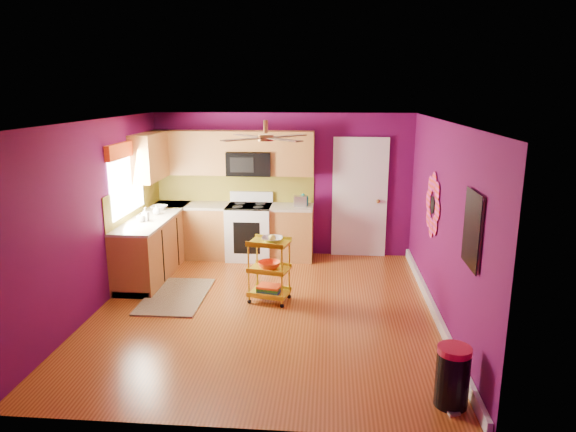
{
  "coord_description": "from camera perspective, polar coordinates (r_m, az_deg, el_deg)",
  "views": [
    {
      "loc": [
        0.83,
        -6.35,
        2.87
      ],
      "look_at": [
        0.27,
        0.4,
        1.2
      ],
      "focal_mm": 32.0,
      "sensor_mm": 36.0,
      "label": 1
    }
  ],
  "objects": [
    {
      "name": "room_envelope",
      "position": [
        6.52,
        -2.41,
        2.86
      ],
      "size": [
        4.54,
        5.04,
        2.52
      ],
      "color": "#550945",
      "rests_on": "ground"
    },
    {
      "name": "soap_bottle_b",
      "position": [
        8.42,
        -14.41,
        0.67
      ],
      "size": [
        0.12,
        0.12,
        0.16
      ],
      "primitive_type": "imported",
      "color": "white",
      "rests_on": "lower_cabinets"
    },
    {
      "name": "toaster",
      "position": [
        8.77,
        1.38,
        1.69
      ],
      "size": [
        0.22,
        0.15,
        0.18
      ],
      "primitive_type": "cube",
      "color": "beige",
      "rests_on": "lower_cabinets"
    },
    {
      "name": "panel_door",
      "position": [
        9.03,
        7.96,
        1.88
      ],
      "size": [
        0.95,
        0.11,
        2.15
      ],
      "color": "white",
      "rests_on": "ground"
    },
    {
      "name": "electric_range",
      "position": [
        8.96,
        -4.29,
        -1.68
      ],
      "size": [
        0.76,
        0.66,
        1.13
      ],
      "color": "white",
      "rests_on": "ground"
    },
    {
      "name": "ground",
      "position": [
        7.02,
        -2.49,
        -10.34
      ],
      "size": [
        5.0,
        5.0,
        0.0
      ],
      "primitive_type": "plane",
      "color": "brown",
      "rests_on": "ground"
    },
    {
      "name": "upper_cabinetry",
      "position": [
        8.84,
        -8.91,
        6.68
      ],
      "size": [
        2.8,
        2.3,
        1.26
      ],
      "color": "#955D28",
      "rests_on": "ground"
    },
    {
      "name": "soap_bottle_a",
      "position": [
        8.04,
        -15.58,
        0.17
      ],
      "size": [
        0.09,
        0.1,
        0.21
      ],
      "primitive_type": "imported",
      "color": "#EA3F72",
      "rests_on": "lower_cabinets"
    },
    {
      "name": "counter_dish",
      "position": [
        8.78,
        -14.15,
        0.91
      ],
      "size": [
        0.27,
        0.27,
        0.07
      ],
      "primitive_type": "imported",
      "color": "white",
      "rests_on": "lower_cabinets"
    },
    {
      "name": "ceiling_fan",
      "position": [
        6.63,
        -2.49,
        8.78
      ],
      "size": [
        1.01,
        1.01,
        0.26
      ],
      "color": "#BF8C3F",
      "rests_on": "ground"
    },
    {
      "name": "shag_rug",
      "position": [
        7.58,
        -12.34,
        -8.67
      ],
      "size": [
        0.85,
        1.37,
        0.02
      ],
      "primitive_type": "cube",
      "rotation": [
        0.0,
        0.0,
        0.0
      ],
      "color": "#301E10",
      "rests_on": "ground"
    },
    {
      "name": "counter_cup",
      "position": [
        8.03,
        -16.01,
        -0.29
      ],
      "size": [
        0.13,
        0.13,
        0.1
      ],
      "primitive_type": "imported",
      "color": "white",
      "rests_on": "lower_cabinets"
    },
    {
      "name": "teal_kettle",
      "position": [
        8.82,
        1.69,
        1.73
      ],
      "size": [
        0.18,
        0.18,
        0.21
      ],
      "color": "#128D87",
      "rests_on": "lower_cabinets"
    },
    {
      "name": "rolling_cart",
      "position": [
        7.1,
        -2.05,
        -5.72
      ],
      "size": [
        0.61,
        0.5,
        0.97
      ],
      "color": "gold",
      "rests_on": "ground"
    },
    {
      "name": "lower_cabinets",
      "position": [
        8.8,
        -9.77,
        -2.47
      ],
      "size": [
        2.81,
        2.31,
        0.94
      ],
      "color": "#955D28",
      "rests_on": "ground"
    },
    {
      "name": "right_wall_art",
      "position": [
        6.34,
        17.37,
        0.16
      ],
      "size": [
        0.04,
        2.74,
        1.04
      ],
      "color": "black",
      "rests_on": "ground"
    },
    {
      "name": "left_window",
      "position": [
        8.09,
        -17.52,
        5.11
      ],
      "size": [
        0.08,
        1.35,
        1.08
      ],
      "color": "white",
      "rests_on": "ground"
    },
    {
      "name": "trash_can",
      "position": [
        5.2,
        17.81,
        -16.61
      ],
      "size": [
        0.39,
        0.39,
        0.59
      ],
      "color": "black",
      "rests_on": "ground"
    }
  ]
}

